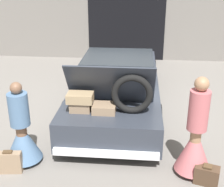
# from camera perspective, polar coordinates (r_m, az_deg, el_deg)

# --- Properties ---
(ground_plane) EXTENTS (40.00, 40.00, 0.00)m
(ground_plane) POSITION_cam_1_polar(r_m,az_deg,el_deg) (7.95, 0.94, -2.23)
(ground_plane) COLOR slate
(garage_wall_back) EXTENTS (12.00, 0.14, 2.80)m
(garage_wall_back) POSITION_cam_1_polar(r_m,az_deg,el_deg) (11.73, 2.66, 12.96)
(garage_wall_back) COLOR slate
(garage_wall_back) RESTS_ON ground_plane
(car) EXTENTS (2.00, 5.25, 1.68)m
(car) POSITION_cam_1_polar(r_m,az_deg,el_deg) (7.73, 0.97, 1.59)
(car) COLOR #2D333D
(car) RESTS_ON ground_plane
(person_left) EXTENTS (0.65, 0.65, 1.54)m
(person_left) POSITION_cam_1_polar(r_m,az_deg,el_deg) (5.78, -16.15, -7.30)
(person_left) COLOR brown
(person_left) RESTS_ON ground_plane
(person_right) EXTENTS (0.62, 0.62, 1.75)m
(person_right) POSITION_cam_1_polar(r_m,az_deg,el_deg) (5.39, 14.95, -8.39)
(person_right) COLOR #997051
(person_right) RESTS_ON ground_plane
(suitcase_beside_left_person) EXTENTS (0.45, 0.19, 0.42)m
(suitcase_beside_left_person) POSITION_cam_1_polar(r_m,az_deg,el_deg) (5.74, -18.32, -11.85)
(suitcase_beside_left_person) COLOR #8C7259
(suitcase_beside_left_person) RESTS_ON ground_plane
(suitcase_beside_right_person) EXTENTS (0.44, 0.32, 0.34)m
(suitcase_beside_right_person) POSITION_cam_1_polar(r_m,az_deg,el_deg) (5.46, 16.91, -14.06)
(suitcase_beside_right_person) COLOR #473323
(suitcase_beside_right_person) RESTS_ON ground_plane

